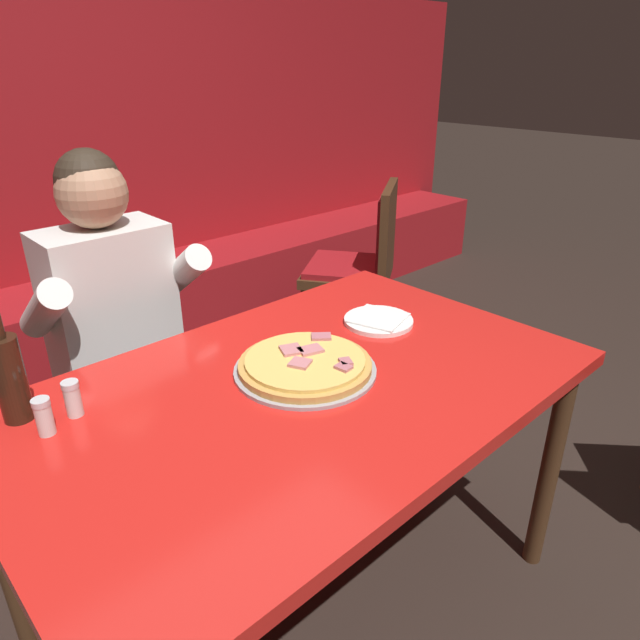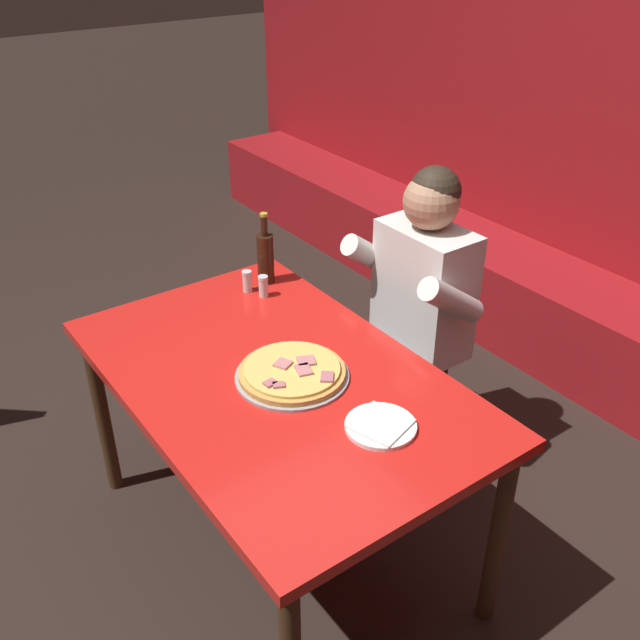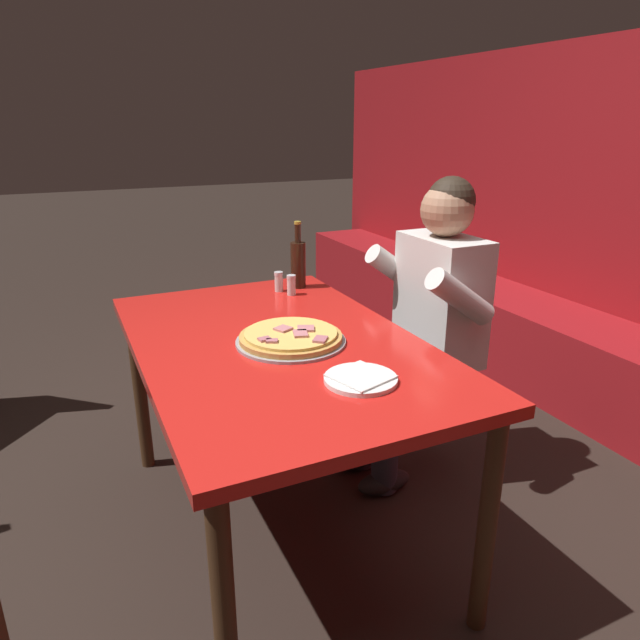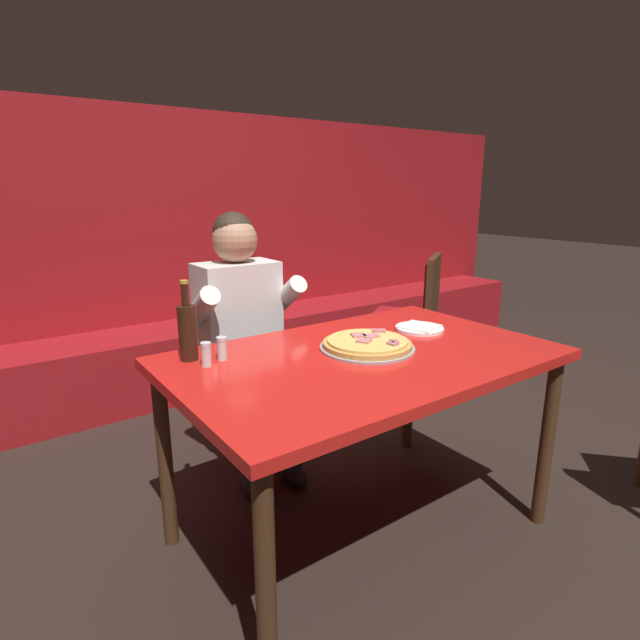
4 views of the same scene
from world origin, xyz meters
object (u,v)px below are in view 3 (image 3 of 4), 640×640
pizza (291,338)px  shaker_black_pepper (291,286)px  beer_bottle (298,263)px  shaker_oregano (279,283)px  diner_seated_blue_shirt (422,319)px  plate_white_paper (361,379)px  main_dining_table (277,361)px

pizza → shaker_black_pepper: (-0.51, 0.21, 0.02)m
beer_bottle → shaker_oregano: 0.13m
shaker_black_pepper → diner_seated_blue_shirt: 0.56m
pizza → diner_seated_blue_shirt: size_ratio=0.29×
pizza → diner_seated_blue_shirt: diner_seated_blue_shirt is taller
pizza → diner_seated_blue_shirt: (-0.18, 0.66, -0.09)m
beer_bottle → shaker_black_pepper: beer_bottle is taller
shaker_black_pepper → pizza: bearing=-22.4°
beer_bottle → shaker_black_pepper: bearing=-37.1°
shaker_oregano → diner_seated_blue_shirt: bearing=49.9°
plate_white_paper → diner_seated_blue_shirt: size_ratio=0.16×
main_dining_table → diner_seated_blue_shirt: size_ratio=1.13×
shaker_black_pepper → diner_seated_blue_shirt: diner_seated_blue_shirt is taller
beer_bottle → shaker_oregano: (0.02, -0.10, -0.07)m
beer_bottle → shaker_black_pepper: size_ratio=3.40×
plate_white_paper → main_dining_table: bearing=-165.7°
beer_bottle → diner_seated_blue_shirt: size_ratio=0.23×
shaker_oregano → shaker_black_pepper: same height
pizza → plate_white_paper: bearing=10.6°
pizza → diner_seated_blue_shirt: bearing=105.5°
pizza → shaker_oregano: shaker_oregano is taller
plate_white_paper → shaker_black_pepper: shaker_black_pepper is taller
plate_white_paper → beer_bottle: size_ratio=0.72×
main_dining_table → beer_bottle: bearing=150.4°
plate_white_paper → shaker_black_pepper: bearing=170.7°
pizza → main_dining_table: bearing=-141.4°
diner_seated_blue_shirt → shaker_black_pepper: bearing=-126.3°
pizza → beer_bottle: beer_bottle is taller
main_dining_table → diner_seated_blue_shirt: 0.71m
pizza → shaker_oregano: size_ratio=4.27×
shaker_oregano → diner_seated_blue_shirt: (0.40, 0.47, -0.11)m
diner_seated_blue_shirt → pizza: bearing=-74.5°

